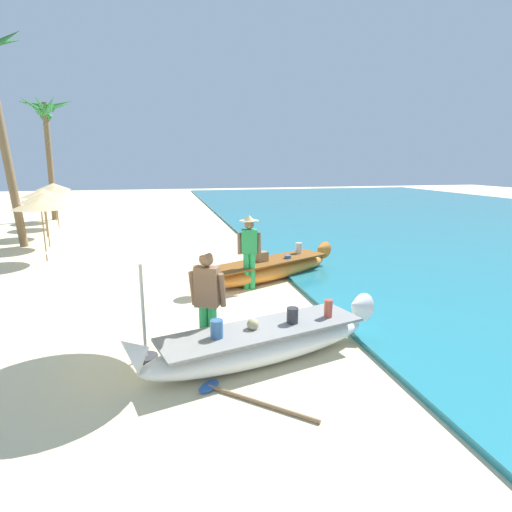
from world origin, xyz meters
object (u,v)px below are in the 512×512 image
boat_orange_midground (270,269)px  paddle (241,397)px  patio_umbrella_large (138,231)px  palm_tree_mid_cluster (46,119)px  person_tourist_customer (207,298)px  boat_white_foreground (263,342)px  person_vendor_hatted (249,247)px

boat_orange_midground → paddle: boat_orange_midground is taller
patio_umbrella_large → palm_tree_mid_cluster: 18.03m
person_tourist_customer → paddle: person_tourist_customer is taller
boat_orange_midground → person_tourist_customer: size_ratio=2.48×
boat_white_foreground → palm_tree_mid_cluster: bearing=111.0°
boat_white_foreground → person_vendor_hatted: 3.66m
boat_orange_midground → person_tourist_customer: person_tourist_customer is taller
person_vendor_hatted → patio_umbrella_large: 3.98m
patio_umbrella_large → paddle: patio_umbrella_large is taller
palm_tree_mid_cluster → paddle: size_ratio=4.44×
person_tourist_customer → person_vendor_hatted: bearing=67.0°
palm_tree_mid_cluster → patio_umbrella_large: bearing=-73.7°
boat_white_foreground → paddle: size_ratio=2.96×
boat_orange_midground → patio_umbrella_large: patio_umbrella_large is taller
boat_orange_midground → person_vendor_hatted: size_ratio=2.31×
person_vendor_hatted → patio_umbrella_large: bearing=-126.3°
boat_orange_midground → person_tourist_customer: bearing=-117.9°
boat_orange_midground → patio_umbrella_large: 5.08m
boat_orange_midground → patio_umbrella_large: size_ratio=1.71×
boat_white_foreground → patio_umbrella_large: patio_umbrella_large is taller
person_tourist_customer → paddle: bearing=-79.4°
boat_orange_midground → palm_tree_mid_cluster: palm_tree_mid_cluster is taller
boat_white_foreground → palm_tree_mid_cluster: size_ratio=0.67×
person_vendor_hatted → person_tourist_customer: size_ratio=1.07×
person_tourist_customer → paddle: 1.65m
person_vendor_hatted → palm_tree_mid_cluster: palm_tree_mid_cluster is taller
boat_white_foreground → boat_orange_midground: boat_white_foreground is taller
boat_white_foreground → palm_tree_mid_cluster: (-6.72, 17.50, 4.69)m
patio_umbrella_large → palm_tree_mid_cluster: size_ratio=0.39×
person_tourist_customer → patio_umbrella_large: size_ratio=0.69×
boat_white_foreground → person_vendor_hatted: person_vendor_hatted is taller
person_tourist_customer → paddle: size_ratio=1.19×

